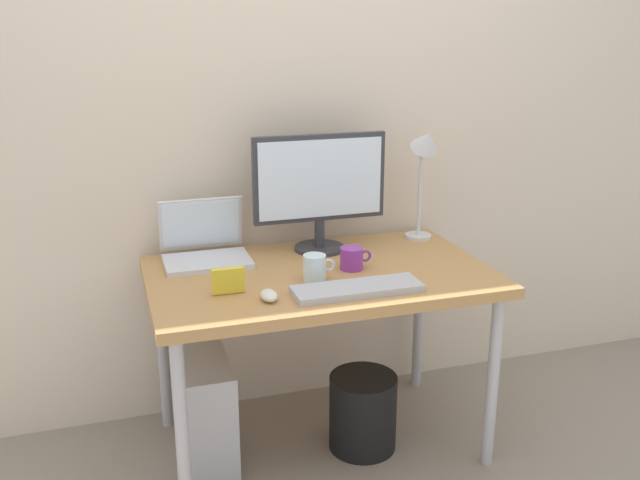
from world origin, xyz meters
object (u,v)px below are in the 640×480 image
desk (320,288)px  coffee_mug (352,258)px  desk_lamp (425,158)px  mouse (269,295)px  monitor (320,186)px  glass_cup (315,268)px  wastebasket (363,412)px  computer_tower (206,412)px  keyboard (357,289)px  photo_frame (228,281)px  laptop (205,245)px

desk → coffee_mug: 0.16m
desk_lamp → mouse: size_ratio=5.35×
coffee_mug → monitor: bearing=100.3°
desk → monitor: (0.07, 0.24, 0.33)m
glass_cup → wastebasket: glass_cup is taller
desk_lamp → mouse: (-0.76, -0.46, -0.33)m
desk_lamp → mouse: desk_lamp is taller
monitor → mouse: monitor is taller
monitor → wastebasket: size_ratio=1.76×
monitor → computer_tower: 0.96m
keyboard → photo_frame: photo_frame is taller
desk_lamp → keyboard: (-0.46, -0.47, -0.33)m
keyboard → coffee_mug: coffee_mug is taller
desk_lamp → photo_frame: size_ratio=4.37×
computer_tower → desk_lamp: bearing=13.6°
mouse → computer_tower: 0.60m
keyboard → mouse: 0.30m
mouse → desk_lamp: bearing=30.9°
laptop → desk: bearing=-34.3°
mouse → wastebasket: (0.39, 0.14, -0.59)m
mouse → coffee_mug: coffee_mug is taller
monitor → desk_lamp: (0.44, 0.00, 0.08)m
glass_cup → wastebasket: bearing=3.6°
keyboard → coffee_mug: 0.23m
glass_cup → wastebasket: size_ratio=0.38×
mouse → wastebasket: size_ratio=0.30×
laptop → mouse: bearing=-73.8°
mouse → coffee_mug: 0.42m
monitor → coffee_mug: (0.05, -0.25, -0.22)m
monitor → computer_tower: monitor is taller
desk → computer_tower: desk is taller
desk_lamp → mouse: bearing=-149.1°
laptop → mouse: 0.49m
computer_tower → desk: bearing=-1.3°
desk_lamp → coffee_mug: 0.56m
glass_cup → computer_tower: bearing=166.6°
desk → mouse: size_ratio=13.76×
glass_cup → laptop: bearing=134.4°
laptop → photo_frame: laptop is taller
keyboard → glass_cup: (-0.10, 0.15, 0.04)m
desk → glass_cup: 0.15m
desk_lamp → wastebasket: 1.03m
laptop → mouse: size_ratio=3.56×
desk → wastebasket: 0.53m
desk → desk_lamp: size_ratio=2.57×
laptop → wastebasket: (0.53, -0.33, -0.63)m
mouse → computer_tower: size_ratio=0.21×
desk_lamp → wastebasket: desk_lamp is taller
laptop → desk_lamp: size_ratio=0.66×
keyboard → mouse: bearing=176.4°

